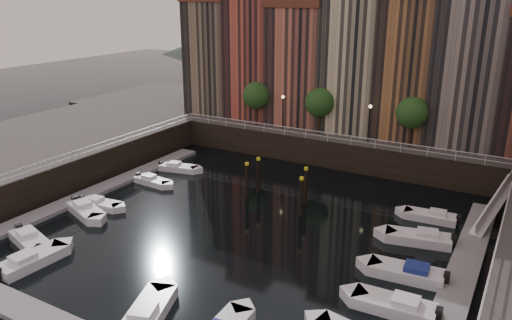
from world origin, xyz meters
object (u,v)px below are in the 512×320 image
Objects in this scene: gangway at (496,202)px; boat_left_2 at (99,204)px; boat_left_1 at (85,210)px; mooring_pilings at (277,185)px; boat_left_0 at (30,240)px.

boat_left_2 is at bearing -155.70° from gangway.
boat_left_2 is at bearing 112.02° from boat_left_1.
boat_left_2 is at bearing -145.74° from mooring_pilings.
boat_left_0 is 7.59m from boat_left_2.
gangway is at bearing 46.90° from boat_left_1.
mooring_pilings is 1.28× the size of boat_left_0.
boat_left_0 is 1.14× the size of boat_left_2.
boat_left_0 is (-12.31, -16.43, -1.28)m from mooring_pilings.
mooring_pilings is 15.81m from boat_left_2.
gangway is at bearing 52.15° from boat_left_0.
boat_left_1 reaches higher than boat_left_2.
boat_left_1 is at bearing -94.55° from boat_left_2.
gangway is 1.70× the size of boat_left_1.
boat_left_1 is (-30.38, -15.41, -1.54)m from gangway.
boat_left_2 is (-30.44, -13.74, -1.59)m from gangway.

